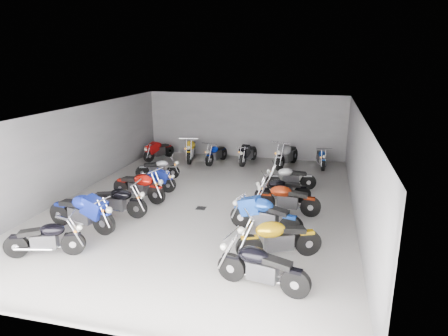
{
  "coord_description": "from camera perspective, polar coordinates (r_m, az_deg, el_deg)",
  "views": [
    {
      "loc": [
        3.84,
        -12.59,
        4.98
      ],
      "look_at": [
        0.39,
        1.14,
        1.0
      ],
      "focal_mm": 32.0,
      "sensor_mm": 36.0,
      "label": 1
    }
  ],
  "objects": [
    {
      "name": "motorcycle_right_c",
      "position": [
        11.66,
        5.85,
        -6.75
      ],
      "size": [
        2.21,
        0.72,
        0.99
      ],
      "rotation": [
        0.0,
        0.0,
        1.31
      ],
      "color": "black",
      "rests_on": "ground"
    },
    {
      "name": "motorcycle_left_a",
      "position": [
        11.31,
        -24.15,
        -9.18
      ],
      "size": [
        1.95,
        0.83,
        0.89
      ],
      "rotation": [
        0.0,
        0.0,
        -1.22
      ],
      "color": "black",
      "rests_on": "ground"
    },
    {
      "name": "motorcycle_right_a",
      "position": [
        9.04,
        5.36,
        -13.93
      ],
      "size": [
        2.14,
        0.63,
        0.95
      ],
      "rotation": [
        0.0,
        0.0,
        1.36
      ],
      "color": "black",
      "rests_on": "ground"
    },
    {
      "name": "ground",
      "position": [
        14.07,
        -2.7,
        -5.04
      ],
      "size": [
        14.0,
        14.0,
        0.0
      ],
      "primitive_type": "plane",
      "color": "gray",
      "rests_on": "ground"
    },
    {
      "name": "wall_back",
      "position": [
        20.24,
        2.97,
        6.07
      ],
      "size": [
        10.0,
        0.1,
        3.2
      ],
      "primitive_type": "cube",
      "color": "slate",
      "rests_on": "ground"
    },
    {
      "name": "wall_left",
      "position": [
        15.75,
        -20.5,
        2.3
      ],
      "size": [
        0.1,
        14.0,
        3.2
      ],
      "primitive_type": "cube",
      "color": "slate",
      "rests_on": "ground"
    },
    {
      "name": "motorcycle_left_c",
      "position": [
        13.23,
        -15.22,
        -4.6
      ],
      "size": [
        2.14,
        0.45,
        0.94
      ],
      "rotation": [
        0.0,
        0.0,
        -1.51
      ],
      "color": "black",
      "rests_on": "ground"
    },
    {
      "name": "motorcycle_back_d",
      "position": [
        19.14,
        3.44,
        2.1
      ],
      "size": [
        0.55,
        2.02,
        0.9
      ],
      "rotation": [
        0.0,
        0.0,
        2.96
      ],
      "color": "black",
      "rests_on": "ground"
    },
    {
      "name": "motorcycle_back_b",
      "position": [
        19.71,
        -4.74,
        2.67
      ],
      "size": [
        0.66,
        2.28,
        1.01
      ],
      "rotation": [
        0.0,
        0.0,
        3.35
      ],
      "color": "black",
      "rests_on": "ground"
    },
    {
      "name": "drain_grate",
      "position": [
        13.62,
        -3.31,
        -5.74
      ],
      "size": [
        0.32,
        0.32,
        0.01
      ],
      "primitive_type": "cube",
      "color": "black",
      "rests_on": "ground"
    },
    {
      "name": "ceiling",
      "position": [
        13.27,
        -2.88,
        8.07
      ],
      "size": [
        10.0,
        14.0,
        0.04
      ],
      "primitive_type": "cube",
      "color": "black",
      "rests_on": "wall_back"
    },
    {
      "name": "motorcycle_left_e",
      "position": [
        15.29,
        -10.3,
        -1.77
      ],
      "size": [
        1.88,
        0.51,
        0.83
      ],
      "rotation": [
        0.0,
        0.0,
        -1.39
      ],
      "color": "black",
      "rests_on": "ground"
    },
    {
      "name": "motorcycle_right_f",
      "position": [
        15.54,
        9.44,
        -1.39
      ],
      "size": [
        1.93,
        0.6,
        0.86
      ],
      "rotation": [
        0.0,
        0.0,
        1.81
      ],
      "color": "black",
      "rests_on": "ground"
    },
    {
      "name": "motorcycle_back_c",
      "position": [
        19.16,
        -1.13,
        2.1
      ],
      "size": [
        0.6,
        1.96,
        0.87
      ],
      "rotation": [
        0.0,
        0.0,
        2.91
      ],
      "color": "black",
      "rests_on": "ground"
    },
    {
      "name": "motorcycle_left_d",
      "position": [
        14.46,
        -12.03,
        -2.56
      ],
      "size": [
        2.2,
        0.69,
        0.98
      ],
      "rotation": [
        0.0,
        0.0,
        -1.81
      ],
      "color": "black",
      "rests_on": "ground"
    },
    {
      "name": "motorcycle_left_f",
      "position": [
        16.92,
        -9.39,
        -0.07
      ],
      "size": [
        1.8,
        0.64,
        0.81
      ],
      "rotation": [
        0.0,
        0.0,
        -1.28
      ],
      "color": "black",
      "rests_on": "ground"
    },
    {
      "name": "motorcycle_left_b",
      "position": [
        12.49,
        -19.62,
        -5.94
      ],
      "size": [
        2.36,
        0.62,
        1.04
      ],
      "rotation": [
        0.0,
        0.0,
        -1.74
      ],
      "color": "black",
      "rests_on": "ground"
    },
    {
      "name": "motorcycle_right_b",
      "position": [
        10.32,
        7.73,
        -9.92
      ],
      "size": [
        2.1,
        1.07,
        0.99
      ],
      "rotation": [
        0.0,
        0.0,
        2.0
      ],
      "color": "black",
      "rests_on": "ground"
    },
    {
      "name": "motorcycle_back_f",
      "position": [
        18.98,
        13.7,
        1.44
      ],
      "size": [
        0.48,
        1.87,
        0.83
      ],
      "rotation": [
        0.0,
        0.0,
        3.3
      ],
      "color": "black",
      "rests_on": "ground"
    },
    {
      "name": "motorcycle_right_d",
      "position": [
        13.12,
        8.96,
        -4.4
      ],
      "size": [
        2.13,
        0.44,
        0.94
      ],
      "rotation": [
        0.0,
        0.0,
        1.52
      ],
      "color": "black",
      "rests_on": "ground"
    },
    {
      "name": "motorcycle_back_a",
      "position": [
        20.08,
        -9.33,
        2.52
      ],
      "size": [
        0.89,
        1.87,
        0.87
      ],
      "rotation": [
        0.0,
        0.0,
        2.74
      ],
      "color": "black",
      "rests_on": "ground"
    },
    {
      "name": "wall_right",
      "position": [
        13.08,
        18.68,
        -0.11
      ],
      "size": [
        0.1,
        14.0,
        3.2
      ],
      "primitive_type": "cube",
      "color": "slate",
      "rests_on": "ground"
    },
    {
      "name": "motorcycle_right_e",
      "position": [
        14.04,
        8.3,
        -3.17
      ],
      "size": [
        1.92,
        0.8,
        0.88
      ],
      "rotation": [
        0.0,
        0.0,
        1.92
      ],
      "color": "black",
      "rests_on": "ground"
    },
    {
      "name": "motorcycle_back_e",
      "position": [
        18.66,
        8.95,
        1.85
      ],
      "size": [
        0.83,
        2.34,
        1.05
      ],
      "rotation": [
        0.0,
        0.0,
        2.86
      ],
      "color": "black",
      "rests_on": "ground"
    }
  ]
}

